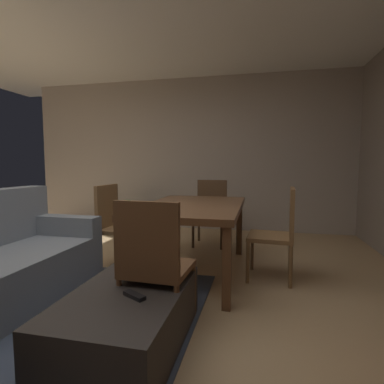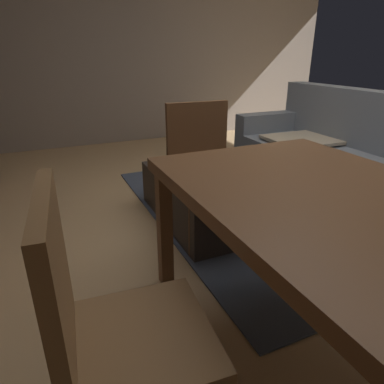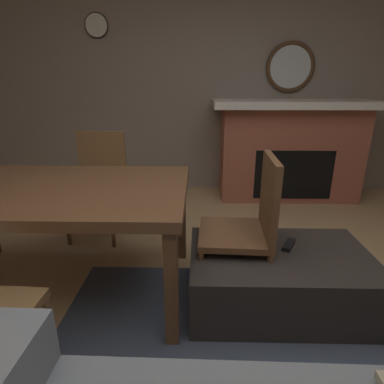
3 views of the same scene
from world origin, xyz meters
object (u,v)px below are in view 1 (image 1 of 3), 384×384
object	(u,v)px
ottoman_coffee_table	(128,319)
dining_table	(193,211)
dining_chair_west	(153,259)
dining_chair_north	(116,221)
dining_chair_south	(280,228)
potted_plant	(128,214)
tv_remote	(134,295)
dining_chair_east	(211,208)

from	to	relation	value
ottoman_coffee_table	dining_table	size ratio (longest dim) A/B	0.65
ottoman_coffee_table	dining_chair_west	bearing A→B (deg)	-31.40
dining_chair_north	dining_chair_south	xyz separation A→B (m)	(-0.01, -1.79, 0.00)
dining_chair_west	dining_table	bearing A→B (deg)	-0.21
dining_chair_north	potted_plant	xyz separation A→B (m)	(1.61, 0.60, -0.21)
dining_table	dining_chair_south	world-z (taller)	dining_chair_south
dining_table	dining_chair_north	bearing A→B (deg)	89.73
tv_remote	dining_chair_west	size ratio (longest dim) A/B	0.17
dining_chair_west	dining_chair_south	world-z (taller)	same
dining_table	dining_chair_north	distance (m)	0.91
ottoman_coffee_table	dining_chair_west	size ratio (longest dim) A/B	1.17
dining_table	dining_chair_east	bearing A→B (deg)	-0.06
ottoman_coffee_table	dining_table	world-z (taller)	dining_table
tv_remote	ottoman_coffee_table	bearing A→B (deg)	77.68
dining_chair_south	potted_plant	world-z (taller)	dining_chair_south
dining_chair_east	dining_chair_west	world-z (taller)	same
tv_remote	dining_chair_south	bearing A→B (deg)	-3.49
ottoman_coffee_table	potted_plant	size ratio (longest dim) A/B	1.92
ottoman_coffee_table	dining_table	bearing A→B (deg)	-4.65
dining_table	potted_plant	bearing A→B (deg)	42.78
tv_remote	dining_table	xyz separation A→B (m)	(1.47, -0.04, 0.29)
dining_table	dining_chair_east	distance (m)	1.23
ottoman_coffee_table	dining_chair_west	xyz separation A→B (m)	(0.18, -0.11, 0.34)
dining_chair_east	potted_plant	xyz separation A→B (m)	(0.39, 1.49, -0.21)
ottoman_coffee_table	dining_chair_north	xyz separation A→B (m)	(1.41, 0.78, 0.34)
tv_remote	dining_chair_south	distance (m)	1.74
dining_chair_north	dining_chair_west	world-z (taller)	same
tv_remote	dining_chair_east	world-z (taller)	dining_chair_east
tv_remote	dining_table	world-z (taller)	dining_table
dining_chair_north	tv_remote	bearing A→B (deg)	-149.77
dining_chair_east	dining_chair_south	xyz separation A→B (m)	(-1.23, -0.90, 0.00)
ottoman_coffee_table	dining_chair_east	world-z (taller)	dining_chair_east
dining_chair_north	potted_plant	distance (m)	1.73
dining_chair_east	dining_chair_west	xyz separation A→B (m)	(-2.45, 0.01, 0.00)
dining_chair_west	potted_plant	distance (m)	3.21
dining_table	potted_plant	xyz separation A→B (m)	(1.61, 1.49, -0.35)
dining_table	potted_plant	world-z (taller)	dining_table
dining_table	dining_chair_east	size ratio (longest dim) A/B	1.79
dining_chair_north	dining_chair_south	size ratio (longest dim) A/B	1.00
dining_chair_north	potted_plant	bearing A→B (deg)	20.35
potted_plant	dining_chair_north	bearing A→B (deg)	-159.65
tv_remote	potted_plant	size ratio (longest dim) A/B	0.28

